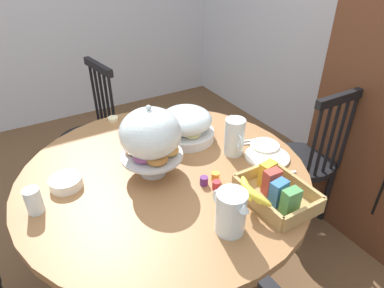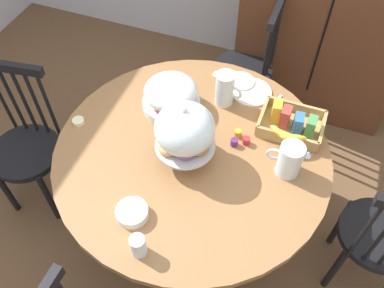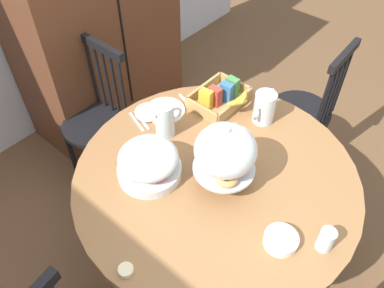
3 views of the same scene
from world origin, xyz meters
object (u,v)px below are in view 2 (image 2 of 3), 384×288
(pastry_stand_with_dome, at_px, (185,131))
(china_plate_small, at_px, (241,81))
(butter_dish, at_px, (78,121))
(windsor_chair_by_cabinet, at_px, (379,239))
(windsor_chair_far_side, at_px, (28,149))
(fruit_platter_covered, at_px, (171,95))
(orange_juice_pitcher, at_px, (289,161))
(drinking_glass, at_px, (138,246))
(china_plate_large, at_px, (251,92))
(milk_pitcher, at_px, (225,90))
(cereal_basket, at_px, (291,124))
(cereal_bowl, at_px, (132,213))
(dining_table, at_px, (192,172))
(windsor_chair_facing_door, at_px, (246,71))

(pastry_stand_with_dome, height_order, china_plate_small, pastry_stand_with_dome)
(china_plate_small, bearing_deg, butter_dish, -140.41)
(windsor_chair_by_cabinet, xyz_separation_m, windsor_chair_far_side, (-1.94, -0.13, 0.00))
(windsor_chair_by_cabinet, bearing_deg, fruit_platter_covered, 169.63)
(orange_juice_pitcher, height_order, butter_dish, orange_juice_pitcher)
(windsor_chair_far_side, height_order, china_plate_small, windsor_chair_far_side)
(butter_dish, bearing_deg, china_plate_small, 39.59)
(drinking_glass, distance_m, butter_dish, 0.79)
(china_plate_large, bearing_deg, milk_pitcher, -135.29)
(china_plate_large, height_order, drinking_glass, drinking_glass)
(milk_pitcher, relative_size, china_plate_small, 1.27)
(windsor_chair_far_side, relative_size, cereal_basket, 3.09)
(windsor_chair_by_cabinet, relative_size, pastry_stand_with_dome, 2.83)
(fruit_platter_covered, bearing_deg, windsor_chair_far_side, -155.32)
(cereal_bowl, bearing_deg, butter_dish, 142.01)
(china_plate_small, relative_size, drinking_glass, 1.36)
(windsor_chair_far_side, bearing_deg, dining_table, 6.85)
(china_plate_small, xyz_separation_m, drinking_glass, (-0.10, -1.10, 0.04))
(pastry_stand_with_dome, distance_m, fruit_platter_covered, 0.36)
(pastry_stand_with_dome, bearing_deg, cereal_basket, 38.68)
(cereal_bowl, xyz_separation_m, drinking_glass, (0.10, -0.14, 0.03))
(cereal_basket, bearing_deg, orange_juice_pitcher, -81.14)
(china_plate_large, xyz_separation_m, butter_dish, (-0.77, -0.52, 0.01))
(fruit_platter_covered, xyz_separation_m, china_plate_large, (0.37, 0.25, -0.08))
(orange_juice_pitcher, bearing_deg, china_plate_large, 123.39)
(fruit_platter_covered, bearing_deg, cereal_basket, 5.45)
(windsor_chair_by_cabinet, relative_size, butter_dish, 16.25)
(milk_pitcher, bearing_deg, pastry_stand_with_dome, -97.81)
(cereal_basket, height_order, china_plate_small, cereal_basket)
(windsor_chair_far_side, distance_m, milk_pitcher, 1.18)
(china_plate_large, bearing_deg, dining_table, -108.46)
(cereal_bowl, bearing_deg, drinking_glass, -54.77)
(dining_table, bearing_deg, windsor_chair_by_cabinet, 1.11)
(fruit_platter_covered, bearing_deg, dining_table, -48.93)
(china_plate_small, bearing_deg, milk_pitcher, -104.80)
(windsor_chair_far_side, xyz_separation_m, pastry_stand_with_dome, (0.95, 0.07, 0.48))
(fruit_platter_covered, bearing_deg, china_plate_small, 46.03)
(pastry_stand_with_dome, bearing_deg, windsor_chair_far_side, -176.06)
(windsor_chair_by_cabinet, distance_m, windsor_chair_far_side, 1.94)
(fruit_platter_covered, bearing_deg, windsor_chair_facing_door, 72.80)
(cereal_basket, bearing_deg, china_plate_large, 142.64)
(pastry_stand_with_dome, xyz_separation_m, cereal_bowl, (-0.10, -0.37, -0.17))
(milk_pitcher, height_order, cereal_basket, milk_pitcher)
(dining_table, xyz_separation_m, drinking_glass, (-0.02, -0.56, 0.24))
(orange_juice_pitcher, distance_m, drinking_glass, 0.77)
(butter_dish, bearing_deg, milk_pitcher, 31.98)
(china_plate_large, bearing_deg, cereal_basket, -37.36)
(windsor_chair_facing_door, distance_m, drinking_glass, 1.57)
(windsor_chair_facing_door, relative_size, milk_pitcher, 5.14)
(dining_table, bearing_deg, butter_dish, -176.47)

